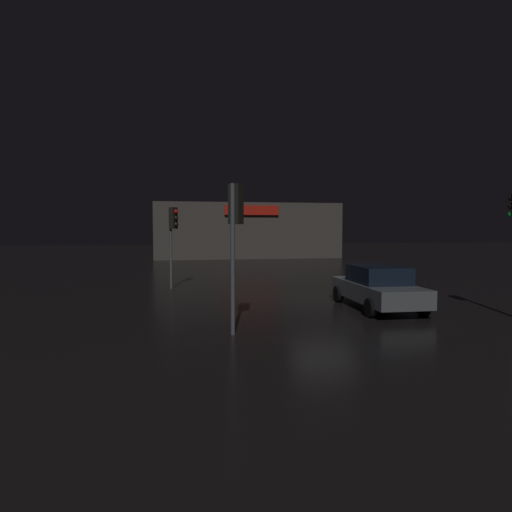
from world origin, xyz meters
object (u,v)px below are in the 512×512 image
traffic_signal_opposite (173,228)px  traffic_signal_main (235,222)px  car_near (378,287)px  store_building (245,231)px

traffic_signal_opposite → traffic_signal_main: bearing=-81.0°
traffic_signal_main → car_near: 6.42m
traffic_signal_main → car_near: (5.36, 2.77, -2.18)m
store_building → car_near: bearing=-90.3°
traffic_signal_opposite → store_building: bearing=72.0°
store_building → traffic_signal_opposite: size_ratio=4.56×
traffic_signal_opposite → car_near: bearing=-43.8°
store_building → traffic_signal_main: size_ratio=4.31×
traffic_signal_main → traffic_signal_opposite: size_ratio=1.06×
traffic_signal_opposite → car_near: size_ratio=0.80×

